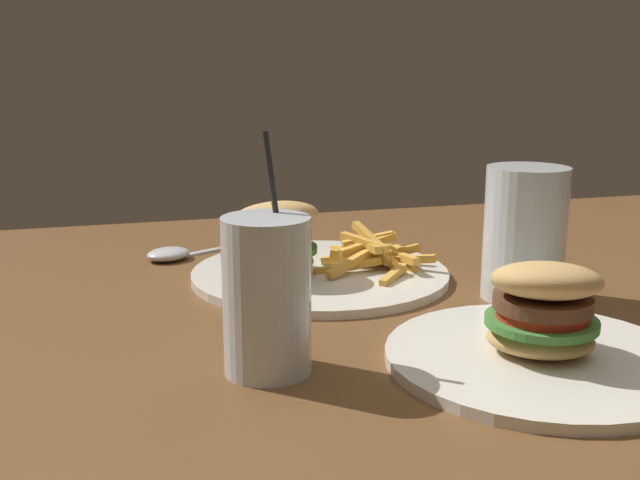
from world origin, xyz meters
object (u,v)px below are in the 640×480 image
(meal_plate_near, at_px, (305,258))
(juice_glass, at_px, (267,300))
(spoon, at_px, (173,253))
(beer_glass, at_px, (524,239))
(meal_plate_far, at_px, (541,336))

(meal_plate_near, height_order, juice_glass, juice_glass)
(meal_plate_near, relative_size, spoon, 1.72)
(meal_plate_near, relative_size, beer_glass, 2.12)
(juice_glass, bearing_deg, meal_plate_far, 167.54)
(juice_glass, xyz_separation_m, spoon, (0.04, -0.39, -0.05))
(beer_glass, distance_m, spoon, 0.45)
(beer_glass, distance_m, juice_glass, 0.33)
(beer_glass, distance_m, meal_plate_far, 0.19)
(juice_glass, relative_size, spoon, 1.11)
(meal_plate_near, xyz_separation_m, beer_glass, (-0.21, 0.13, 0.04))
(juice_glass, bearing_deg, beer_glass, -158.47)
(beer_glass, relative_size, juice_glass, 0.73)
(spoon, xyz_separation_m, meal_plate_far, (-0.27, 0.44, 0.02))
(beer_glass, height_order, meal_plate_far, beer_glass)
(juice_glass, bearing_deg, spoon, -83.61)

